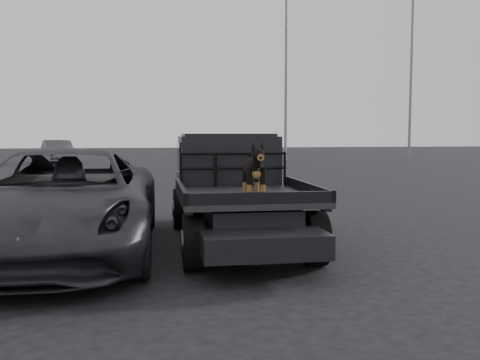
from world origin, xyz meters
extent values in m
plane|color=black|center=(0.00, 0.00, 0.00)|extent=(120.00, 120.00, 0.00)
imported|color=#2B2B30|center=(-3.42, 1.30, 0.79)|extent=(2.70, 5.71, 1.58)
imported|color=#454549|center=(-7.72, 26.46, 0.70)|extent=(2.71, 4.48, 1.40)
cylinder|color=slate|center=(6.65, 27.82, 6.42)|extent=(0.18, 0.18, 12.83)
cylinder|color=slate|center=(15.14, 27.17, 7.18)|extent=(0.18, 0.18, 14.36)
camera|label=1|loc=(-2.10, -6.92, 1.81)|focal=40.00mm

